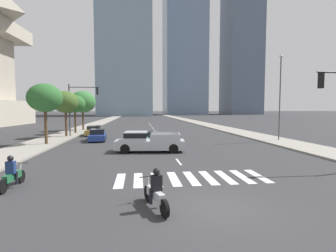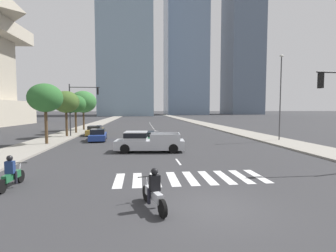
{
  "view_description": "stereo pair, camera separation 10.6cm",
  "coord_description": "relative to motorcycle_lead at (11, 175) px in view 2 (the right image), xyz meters",
  "views": [
    {
      "loc": [
        -2.68,
        -8.46,
        3.54
      ],
      "look_at": [
        0.0,
        13.88,
        2.0
      ],
      "focal_mm": 26.71,
      "sensor_mm": 36.0,
      "label": 1
    },
    {
      "loc": [
        -2.58,
        -8.48,
        3.54
      ],
      "look_at": [
        0.0,
        13.88,
        2.0
      ],
      "focal_mm": 26.71,
      "sensor_mm": 36.0,
      "label": 2
    }
  ],
  "objects": [
    {
      "name": "ground_plane",
      "position": [
        8.3,
        -3.26,
        -0.58
      ],
      "size": [
        800.0,
        800.0,
        0.0
      ],
      "primitive_type": "plane",
      "color": "#333335"
    },
    {
      "name": "sidewalk_east",
      "position": [
        20.69,
        26.74,
        -0.51
      ],
      "size": [
        4.0,
        260.0,
        0.15
      ],
      "primitive_type": "cube",
      "color": "gray",
      "rests_on": "ground"
    },
    {
      "name": "sidewalk_west",
      "position": [
        -4.1,
        26.74,
        -0.51
      ],
      "size": [
        4.0,
        260.0,
        0.15
      ],
      "primitive_type": "cube",
      "color": "gray",
      "rests_on": "ground"
    },
    {
      "name": "crosswalk_near",
      "position": [
        8.3,
        0.61,
        -0.58
      ],
      "size": [
        7.65,
        2.64,
        0.01
      ],
      "color": "silver",
      "rests_on": "ground"
    },
    {
      "name": "lane_divider_center",
      "position": [
        8.3,
        28.61,
        -0.58
      ],
      "size": [
        0.14,
        50.0,
        0.01
      ],
      "color": "silver",
      "rests_on": "ground"
    },
    {
      "name": "motorcycle_lead",
      "position": [
        0.0,
        0.0,
        0.0
      ],
      "size": [
        0.7,
        2.19,
        1.49
      ],
      "rotation": [
        0.0,
        0.0,
        1.55
      ],
      "color": "black",
      "rests_on": "ground"
    },
    {
      "name": "motorcycle_trailing",
      "position": [
        6.21,
        -3.09,
        -0.0
      ],
      "size": [
        0.95,
        2.16,
        1.49
      ],
      "rotation": [
        0.0,
        0.0,
        1.87
      ],
      "color": "black",
      "rests_on": "ground"
    },
    {
      "name": "pickup_truck",
      "position": [
        6.29,
        8.89,
        0.23
      ],
      "size": [
        5.82,
        2.47,
        1.67
      ],
      "rotation": [
        0.0,
        0.0,
        3.05
      ],
      "color": "#B7BABF",
      "rests_on": "ground"
    },
    {
      "name": "sedan_green_0",
      "position": [
        6.88,
        14.19,
        -0.02
      ],
      "size": [
        2.27,
        4.91,
        1.2
      ],
      "rotation": [
        0.0,
        0.0,
        1.65
      ],
      "color": "#1E6038",
      "rests_on": "ground"
    },
    {
      "name": "sedan_gold_1",
      "position": [
        -0.28,
        22.96,
        0.01
      ],
      "size": [
        1.96,
        4.76,
        1.29
      ],
      "rotation": [
        0.0,
        0.0,
        1.59
      ],
      "color": "#B28E38",
      "rests_on": "ground"
    },
    {
      "name": "sedan_blue_2",
      "position": [
        1.1,
        16.88,
        0.01
      ],
      "size": [
        2.08,
        4.72,
        1.3
      ],
      "rotation": [
        0.0,
        0.0,
        1.65
      ],
      "color": "navy",
      "rests_on": "ground"
    },
    {
      "name": "traffic_signal_far",
      "position": [
        -1.62,
        20.76,
        3.95
      ],
      "size": [
        3.99,
        0.28,
        6.5
      ],
      "color": "#333335",
      "rests_on": "sidewalk_west"
    },
    {
      "name": "street_lamp_east",
      "position": [
        20.99,
        13.96,
        4.78
      ],
      "size": [
        0.5,
        0.24,
        9.19
      ],
      "color": "#3F3F42",
      "rests_on": "sidewalk_east"
    },
    {
      "name": "street_tree_nearest",
      "position": [
        -3.3,
        13.7,
        4.01
      ],
      "size": [
        3.24,
        3.24,
        5.84
      ],
      "color": "#4C3823",
      "rests_on": "sidewalk_west"
    },
    {
      "name": "street_tree_second",
      "position": [
        -3.3,
        20.56,
        3.81
      ],
      "size": [
        3.17,
        3.17,
        5.61
      ],
      "color": "#4C3823",
      "rests_on": "sidewalk_west"
    },
    {
      "name": "street_tree_third",
      "position": [
        -3.3,
        25.17,
        3.66
      ],
      "size": [
        2.92,
        2.92,
        5.37
      ],
      "color": "#4C3823",
      "rests_on": "sidewalk_west"
    },
    {
      "name": "street_tree_fourth",
      "position": [
        -3.3,
        30.26,
        4.1
      ],
      "size": [
        4.15,
        4.15,
        6.31
      ],
      "color": "#4C3823",
      "rests_on": "sidewalk_west"
    },
    {
      "name": "office_tower_left_skyline",
      "position": [
        -0.79,
        122.64,
        46.56
      ],
      "size": [
        27.13,
        26.27,
        105.02
      ],
      "color": "#7A93A8",
      "rests_on": "ground"
    },
    {
      "name": "office_tower_center_skyline",
      "position": [
        35.15,
        148.24,
        52.37
      ],
      "size": [
        25.0,
        28.54,
        106.96
      ],
      "color": "slate",
      "rests_on": "ground"
    },
    {
      "name": "office_tower_right_skyline",
      "position": [
        74.83,
        151.97,
        53.45
      ],
      "size": [
        21.51,
        25.3,
        115.77
      ],
      "color": "slate",
      "rests_on": "ground"
    }
  ]
}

